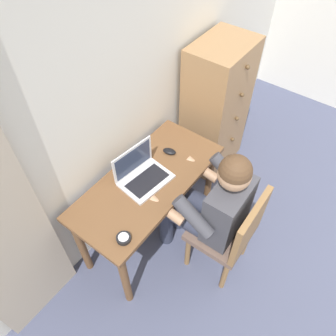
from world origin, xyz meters
TOP-DOWN VIEW (x-y plane):
  - wall_back at (0.00, 2.20)m, footprint 4.80×0.05m
  - desk at (-0.47, 1.86)m, footprint 1.18×0.54m
  - dresser at (0.58, 1.94)m, footprint 0.57×0.44m
  - chair at (-0.35, 1.24)m, footprint 0.43×0.41m
  - person_seated at (-0.35, 1.42)m, footprint 0.53×0.59m
  - laptop at (-0.49, 1.90)m, footprint 0.37×0.29m
  - computer_mouse at (-0.18, 1.90)m, footprint 0.08×0.11m
  - desk_clock at (-0.92, 1.69)m, footprint 0.09×0.09m

SIDE VIEW (x-z plane):
  - chair at x=-0.35m, z-range 0.05..0.92m
  - desk at x=-0.47m, z-range 0.24..0.97m
  - dresser at x=0.58m, z-range 0.00..1.26m
  - person_seated at x=-0.35m, z-range 0.07..1.27m
  - desk_clock at x=-0.92m, z-range 0.73..0.76m
  - computer_mouse at x=-0.18m, z-range 0.73..0.76m
  - laptop at x=-0.49m, z-range 0.66..0.90m
  - wall_back at x=0.00m, z-range 0.00..2.50m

